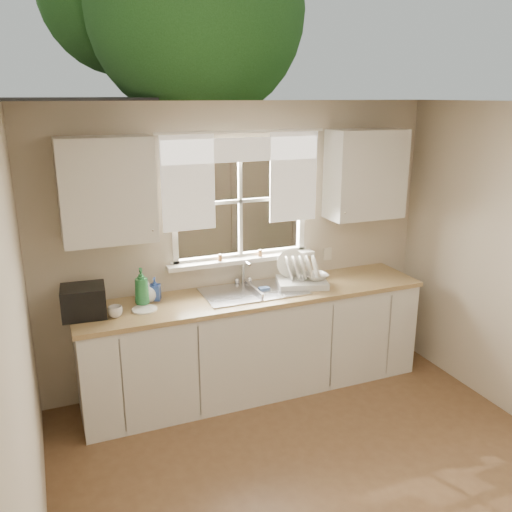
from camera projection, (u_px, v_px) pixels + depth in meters
name	position (u px, v px, depth m)	size (l,w,h in m)	color
room_walls	(372.00, 340.00, 3.01)	(3.62, 4.02, 2.50)	beige
ceiling	(381.00, 104.00, 2.70)	(3.60, 4.00, 0.02)	silver
window	(241.00, 220.00, 4.77)	(1.38, 0.16, 1.06)	white
curtains	(243.00, 170.00, 4.60)	(1.50, 0.03, 0.81)	white
base_cabinets	(255.00, 343.00, 4.79)	(3.00, 0.62, 0.87)	silver
countertop	(255.00, 295.00, 4.66)	(3.04, 0.65, 0.04)	#A78753
upper_cabinet_left	(107.00, 190.00, 4.09)	(0.70, 0.33, 0.80)	silver
upper_cabinet_right	(366.00, 174.00, 4.93)	(0.70, 0.33, 0.80)	silver
wall_outlet	(328.00, 254.00, 5.19)	(0.08, 0.01, 0.12)	beige
sill_jars	(241.00, 255.00, 4.79)	(0.42, 0.04, 0.06)	brown
backyard	(148.00, 44.00, 10.11)	(20.00, 10.00, 6.13)	#335421
sink	(253.00, 300.00, 4.70)	(0.88, 0.52, 0.40)	#B7B7BC
dish_rack	(301.00, 277.00, 4.81)	(0.50, 0.43, 0.30)	silver
bowl	(316.00, 276.00, 4.81)	(0.21, 0.21, 0.05)	silver
soap_bottle_a	(142.00, 287.00, 4.35)	(0.12, 0.12, 0.31)	#287C3E
soap_bottle_b	(155.00, 289.00, 4.47)	(0.09, 0.09, 0.19)	#2D4EAA
soap_bottle_c	(147.00, 292.00, 4.42)	(0.14, 0.14, 0.18)	beige
saucer	(144.00, 309.00, 4.28)	(0.20, 0.20, 0.01)	white
cup	(115.00, 312.00, 4.13)	(0.11, 0.11, 0.09)	silver
black_appliance	(84.00, 301.00, 4.14)	(0.33, 0.28, 0.24)	black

